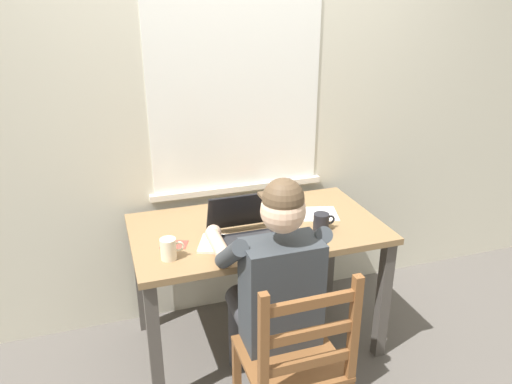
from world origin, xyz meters
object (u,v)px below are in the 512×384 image
Objects in this scene: computer_mouse at (294,232)px; book_stack_main at (272,202)px; landscape_photo_print at (174,244)px; coffee_mug_dark at (322,222)px; laptop at (244,230)px; seated_person at (273,284)px; wooden_chair at (295,363)px; coffee_mug_white at (169,249)px; desk at (257,243)px.

computer_mouse is 0.36m from book_stack_main.
coffee_mug_dark is at bearing 16.93° from landscape_photo_print.
laptop is 1.63× the size of book_stack_main.
seated_person is at bearing -22.12° from landscape_photo_print.
seated_person is 6.10× the size of book_stack_main.
laptop is (-0.04, 0.61, 0.35)m from wooden_chair.
computer_mouse is at bearing -91.33° from book_stack_main.
computer_mouse is 0.49× the size of book_stack_main.
coffee_mug_white is 0.56× the size of book_stack_main.
coffee_mug_white is at bearing -148.69° from book_stack_main.
laptop is (-0.11, -0.13, 0.15)m from desk.
computer_mouse is (0.22, 0.29, 0.09)m from seated_person.
seated_person is at bearing -30.19° from coffee_mug_white.
coffee_mug_dark is (0.16, 0.01, 0.03)m from computer_mouse.
book_stack_main is 0.67m from landscape_photo_print.
desk is 0.46m from seated_person.
computer_mouse reaches higher than landscape_photo_print.
laptop is at bearing 11.08° from coffee_mug_white.
computer_mouse reaches higher than desk.
desk is 13.41× the size of computer_mouse.
wooden_chair reaches higher than landscape_photo_print.
wooden_chair is 7.16× the size of landscape_photo_print.
desk is 0.48m from landscape_photo_print.
coffee_mug_white is 0.15m from landscape_photo_print.
laptop is 2.90× the size of coffee_mug_white.
coffee_mug_white reaches higher than coffee_mug_dark.
wooden_chair is 0.83m from landscape_photo_print.
desk is 0.29m from book_stack_main.
landscape_photo_print is at bearing 71.87° from coffee_mug_white.
wooden_chair reaches higher than coffee_mug_dark.
laptop is at bearing 93.65° from wooden_chair.
coffee_mug_dark is (0.39, 0.31, 0.12)m from seated_person.
landscape_photo_print is (-0.62, -0.27, -0.04)m from book_stack_main.
landscape_photo_print is (-0.77, 0.08, -0.04)m from coffee_mug_dark.
desk is at bearing 48.54° from laptop.
wooden_chair is at bearing -50.94° from coffee_mug_white.
seated_person reaches higher than book_stack_main.
computer_mouse is at bearing -47.64° from desk.
coffee_mug_white reaches higher than computer_mouse.
book_stack_main reaches higher than computer_mouse.
seated_person is 0.51m from coffee_mug_white.
computer_mouse is 0.17m from coffee_mug_dark.
landscape_photo_print is (-0.61, 0.09, -0.02)m from computer_mouse.
coffee_mug_white is 0.94× the size of coffee_mug_dark.
desk is 1.44× the size of wooden_chair.
book_stack_main is (-0.16, 0.35, -0.01)m from coffee_mug_dark.
laptop is at bearing -131.46° from desk.
laptop is 2.72× the size of coffee_mug_dark.
wooden_chair is at bearing -86.35° from laptop.
coffee_mug_dark is (0.42, -0.02, -0.01)m from laptop.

